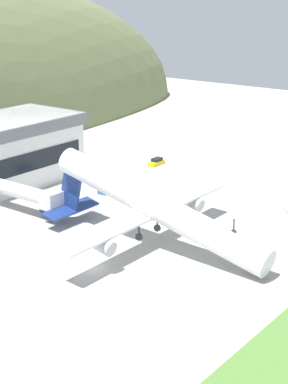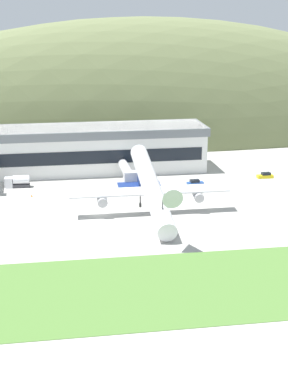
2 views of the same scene
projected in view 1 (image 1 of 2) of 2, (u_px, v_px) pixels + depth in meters
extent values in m
plane|color=#ADAAA3|center=(91.00, 268.00, 91.75)|extent=(328.53, 328.53, 0.00)
cylinder|color=silver|center=(20.00, 191.00, 112.61)|extent=(2.60, 15.45, 2.60)
cube|color=silver|center=(51.00, 200.00, 108.13)|extent=(3.38, 2.86, 2.86)
cylinder|color=slate|center=(50.00, 211.00, 109.04)|extent=(0.36, 0.36, 4.00)
cylinder|color=silver|center=(158.00, 207.00, 96.58)|extent=(4.24, 38.26, 12.73)
cone|color=silver|center=(288.00, 205.00, 82.95)|extent=(4.16, 5.48, 5.10)
cone|color=navy|center=(58.00, 209.00, 110.47)|extent=(4.16, 6.31, 5.29)
cube|color=navy|center=(71.00, 186.00, 107.07)|extent=(0.50, 5.52, 8.64)
cube|color=navy|center=(71.00, 209.00, 108.45)|extent=(11.03, 2.98, 1.02)
cube|color=silver|center=(148.00, 212.00, 98.02)|extent=(37.91, 3.61, 1.25)
cylinder|color=#9E9EA3|center=(102.00, 244.00, 89.59)|extent=(2.30, 4.02, 3.05)
cylinder|color=#9E9EA3|center=(192.00, 202.00, 106.73)|extent=(2.30, 4.02, 3.05)
cylinder|color=#2D2D2D|center=(139.00, 230.00, 96.97)|extent=(0.28, 0.28, 2.20)
cylinder|color=#2D2D2D|center=(139.00, 237.00, 97.31)|extent=(0.45, 1.10, 1.10)
cylinder|color=#2D2D2D|center=(157.00, 221.00, 100.48)|extent=(0.28, 0.28, 2.20)
cylinder|color=#2D2D2D|center=(157.00, 228.00, 100.83)|extent=(0.45, 1.10, 1.10)
cylinder|color=#2D2D2D|center=(234.00, 225.00, 88.98)|extent=(0.22, 0.22, 1.98)
cylinder|color=#2D2D2D|center=(234.00, 232.00, 89.29)|extent=(0.30, 0.83, 0.82)
cube|color=#264C99|center=(108.00, 190.00, 125.03)|extent=(4.60, 2.07, 0.86)
cube|color=black|center=(107.00, 186.00, 124.61)|extent=(2.57, 1.68, 0.70)
cube|color=gold|center=(156.00, 163.00, 143.54)|extent=(4.60, 1.90, 0.88)
cube|color=black|center=(157.00, 159.00, 143.47)|extent=(2.54, 1.60, 0.72)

